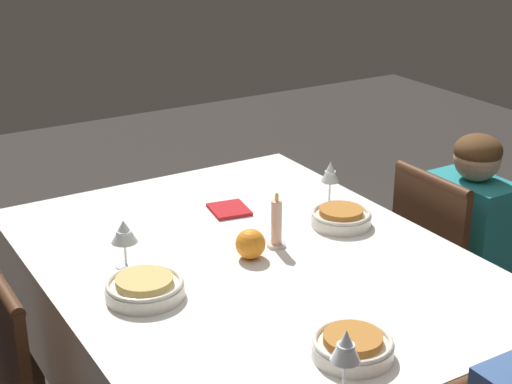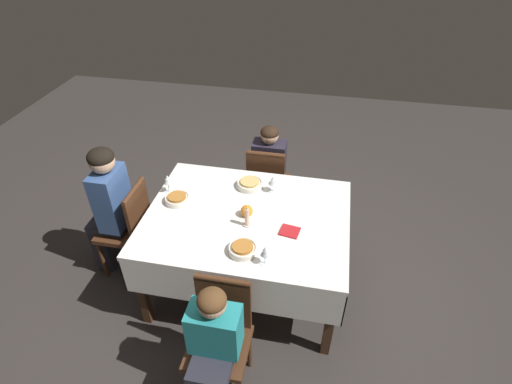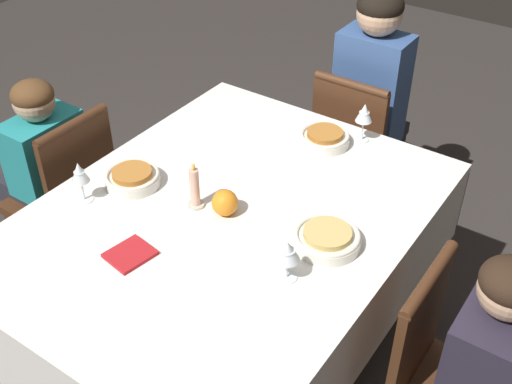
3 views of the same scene
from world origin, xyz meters
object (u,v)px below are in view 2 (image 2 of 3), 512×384
(chair_east, at_px, (130,225))
(wine_glass_south, at_px, (273,181))
(bowl_east, at_px, (177,199))
(wine_glass_north, at_px, (265,252))
(candle_centerpiece, at_px, (247,218))
(person_child_dark, at_px, (270,167))
(bowl_south, at_px, (250,184))
(person_child_teal, at_px, (213,351))
(bowl_north, at_px, (243,249))
(chair_north, at_px, (221,333))
(orange_fruit, at_px, (246,211))
(dining_table, at_px, (247,225))
(wine_glass_east, at_px, (168,180))
(napkin_red_folded, at_px, (290,231))
(chair_south, at_px, (267,182))
(person_adult_denim, at_px, (109,205))

(chair_east, xyz_separation_m, wine_glass_south, (-1.12, -0.32, 0.37))
(bowl_east, xyz_separation_m, wine_glass_north, (-0.77, 0.49, 0.08))
(wine_glass_north, distance_m, candle_centerpiece, 0.38)
(person_child_dark, xyz_separation_m, bowl_south, (0.07, 0.61, 0.22))
(person_child_teal, height_order, bowl_north, person_child_teal)
(wine_glass_south, bearing_deg, wine_glass_north, 95.46)
(bowl_north, bearing_deg, candle_centerpiece, -84.17)
(chair_north, xyz_separation_m, orange_fruit, (0.01, -0.81, 0.31))
(dining_table, relative_size, chair_east, 1.71)
(wine_glass_north, xyz_separation_m, orange_fruit, (0.22, -0.43, -0.06))
(chair_north, distance_m, orange_fruit, 0.86)
(wine_glass_east, bearing_deg, wine_glass_south, -168.36)
(wine_glass_south, height_order, napkin_red_folded, wine_glass_south)
(wine_glass_north, bearing_deg, candle_centerpiece, -60.46)
(bowl_east, relative_size, napkin_red_folded, 1.27)
(chair_east, xyz_separation_m, candle_centerpiece, (-1.00, 0.11, 0.33))
(person_child_dark, distance_m, wine_glass_east, 1.09)
(chair_south, xyz_separation_m, chair_north, (0.01, 1.61, 0.00))
(chair_south, bearing_deg, person_adult_denim, 35.46)
(person_child_teal, bearing_deg, person_child_dark, 89.82)
(person_adult_denim, xyz_separation_m, wine_glass_east, (-0.46, -0.16, 0.19))
(wine_glass_east, distance_m, napkin_red_folded, 1.03)
(bowl_south, height_order, orange_fruit, orange_fruit)
(chair_north, bearing_deg, chair_east, 140.50)
(bowl_north, height_order, candle_centerpiece, candle_centerpiece)
(orange_fruit, bearing_deg, bowl_north, 98.42)
(chair_south, height_order, wine_glass_north, wine_glass_north)
(person_child_teal, bearing_deg, chair_south, 89.80)
(bowl_north, bearing_deg, wine_glass_south, -97.31)
(bowl_north, bearing_deg, chair_north, 84.29)
(chair_south, height_order, candle_centerpiece, candle_centerpiece)
(person_child_dark, bearing_deg, orange_fruit, 89.09)
(wine_glass_east, xyz_separation_m, bowl_south, (-0.61, -0.19, -0.09))
(bowl_east, relative_size, bowl_south, 0.91)
(bowl_east, bearing_deg, wine_glass_north, 147.23)
(bowl_east, xyz_separation_m, wine_glass_east, (0.11, -0.10, 0.09))
(candle_centerpiece, distance_m, napkin_red_folded, 0.31)
(chair_north, height_order, candle_centerpiece, candle_centerpiece)
(bowl_south, xyz_separation_m, orange_fruit, (-0.05, 0.35, 0.02))
(chair_east, relative_size, person_child_teal, 0.89)
(person_child_dark, height_order, bowl_east, person_child_dark)
(bowl_south, bearing_deg, wine_glass_east, 17.45)
(person_adult_denim, bearing_deg, wine_glass_east, 109.26)
(bowl_north, relative_size, candle_centerpiece, 1.11)
(chair_south, xyz_separation_m, wine_glass_east, (0.67, 0.64, 0.38))
(person_adult_denim, xyz_separation_m, wine_glass_north, (-1.33, 0.44, 0.18))
(person_child_teal, bearing_deg, person_adult_denim, 139.27)
(bowl_south, height_order, wine_glass_south, wine_glass_south)
(chair_east, relative_size, person_child_dark, 0.86)
(bowl_south, distance_m, napkin_red_folded, 0.60)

